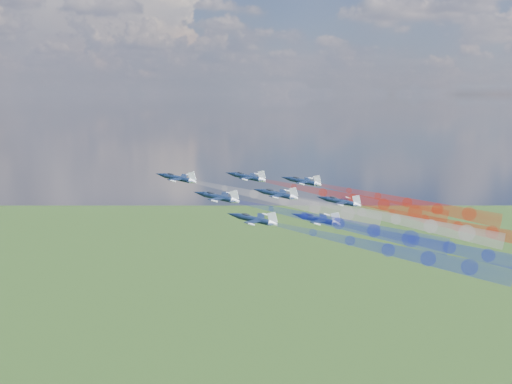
{
  "coord_description": "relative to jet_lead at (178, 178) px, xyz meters",
  "views": [
    {
      "loc": [
        -26.71,
        -149.03,
        171.13
      ],
      "look_at": [
        -9.87,
        -14.56,
        150.53
      ],
      "focal_mm": 45.08,
      "sensor_mm": 36.0,
      "label": 1
    }
  ],
  "objects": [
    {
      "name": "jet_lead",
      "position": [
        0.0,
        0.0,
        0.0
      ],
      "size": [
        13.05,
        12.08,
        4.63
      ],
      "primitive_type": null,
      "rotation": [
        0.15,
        -0.05,
        1.11
      ],
      "color": "black"
    },
    {
      "name": "trail_lead",
      "position": [
        22.1,
        -10.89,
        -3.72
      ],
      "size": [
        38.09,
        21.26,
        9.63
      ],
      "primitive_type": null,
      "rotation": [
        0.15,
        -0.05,
        1.11
      ],
      "color": "white"
    },
    {
      "name": "jet_inner_left",
      "position": [
        8.01,
        -14.68,
        -2.1
      ],
      "size": [
        13.05,
        12.08,
        4.63
      ],
      "primitive_type": null,
      "rotation": [
        0.15,
        -0.05,
        1.11
      ],
      "color": "black"
    },
    {
      "name": "trail_inner_left",
      "position": [
        30.11,
        -25.57,
        -5.83
      ],
      "size": [
        38.09,
        21.26,
        9.63
      ],
      "primitive_type": null,
      "rotation": [
        0.15,
        -0.05,
        1.11
      ],
      "color": "#1826CF"
    },
    {
      "name": "jet_inner_right",
      "position": [
        16.02,
        4.09,
        -0.5
      ],
      "size": [
        13.05,
        12.08,
        4.63
      ],
      "primitive_type": null,
      "rotation": [
        0.15,
        -0.05,
        1.11
      ],
      "color": "black"
    },
    {
      "name": "trail_inner_right",
      "position": [
        38.12,
        -6.81,
        -4.23
      ],
      "size": [
        38.09,
        21.26,
        9.63
      ],
      "primitive_type": null,
      "rotation": [
        0.15,
        -0.05,
        1.11
      ],
      "color": "red"
    },
    {
      "name": "jet_outer_left",
      "position": [
        13.87,
        -26.55,
        -4.49
      ],
      "size": [
        13.05,
        12.08,
        4.63
      ],
      "primitive_type": null,
      "rotation": [
        0.15,
        -0.05,
        1.11
      ],
      "color": "black"
    },
    {
      "name": "trail_outer_left",
      "position": [
        35.96,
        -37.44,
        -8.21
      ],
      "size": [
        38.09,
        21.26,
        9.63
      ],
      "primitive_type": null,
      "rotation": [
        0.15,
        -0.05,
        1.11
      ],
      "color": "#1826CF"
    },
    {
      "name": "jet_center_third",
      "position": [
        20.68,
        -10.71,
        -2.35
      ],
      "size": [
        13.05,
        12.08,
        4.63
      ],
      "primitive_type": null,
      "rotation": [
        0.15,
        -0.05,
        1.11
      ],
      "color": "black"
    },
    {
      "name": "trail_center_third",
      "position": [
        42.78,
        -21.6,
        -6.08
      ],
      "size": [
        38.09,
        21.26,
        9.63
      ],
      "primitive_type": null,
      "rotation": [
        0.15,
        -0.05,
        1.11
      ],
      "color": "white"
    },
    {
      "name": "jet_outer_right",
      "position": [
        29.73,
        7.39,
        -2.2
      ],
      "size": [
        13.05,
        12.08,
        4.63
      ],
      "primitive_type": null,
      "rotation": [
        0.15,
        -0.05,
        1.11
      ],
      "color": "black"
    },
    {
      "name": "trail_outer_right",
      "position": [
        51.83,
        -3.5,
        -5.92
      ],
      "size": [
        38.09,
        21.26,
        9.63
      ],
      "primitive_type": null,
      "rotation": [
        0.15,
        -0.05,
        1.11
      ],
      "color": "red"
    },
    {
      "name": "jet_rear_left",
      "position": [
        26.82,
        -22.36,
        -5.62
      ],
      "size": [
        13.05,
        12.08,
        4.63
      ],
      "primitive_type": null,
      "rotation": [
        0.15,
        -0.05,
        1.11
      ],
      "color": "black"
    },
    {
      "name": "trail_rear_left",
      "position": [
        48.92,
        -33.25,
        -9.35
      ],
      "size": [
        38.09,
        21.26,
        9.63
      ],
      "primitive_type": null,
      "rotation": [
        0.15,
        -0.05,
        1.11
      ],
      "color": "#1826CF"
    },
    {
      "name": "jet_rear_right",
      "position": [
        35.25,
        -7.21,
        -4.81
      ],
      "size": [
        13.05,
        12.08,
        4.63
      ],
      "primitive_type": null,
      "rotation": [
        0.15,
        -0.05,
        1.11
      ],
      "color": "black"
    },
    {
      "name": "trail_rear_right",
      "position": [
        57.35,
        -18.1,
        -8.53
      ],
      "size": [
        38.09,
        21.26,
        9.63
      ],
      "primitive_type": null,
      "rotation": [
        0.15,
        -0.05,
        1.11
      ],
      "color": "red"
    }
  ]
}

